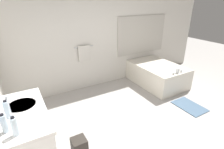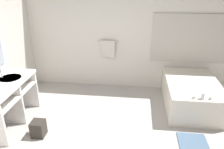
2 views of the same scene
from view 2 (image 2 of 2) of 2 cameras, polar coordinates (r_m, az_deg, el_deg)
The scene contains 7 objects.
ground_plane at distance 3.74m, azimuth -0.66°, elevation -18.27°, with size 16.00×16.00×0.00m, color #A8A39E.
wall_back_with_blinds at distance 5.12m, azimuth 3.04°, elevation 10.75°, with size 7.40×0.13×2.70m.
vanity_counter at distance 4.35m, azimuth -25.53°, elevation -4.52°, with size 0.59×1.25×0.85m.
sink_faucet at distance 4.43m, azimuth -27.02°, elevation 0.36°, with size 0.09×0.04×0.18m.
bathtub at distance 4.86m, azimuth 20.05°, elevation -4.59°, with size 1.05×1.55×0.69m.
waste_bin at distance 4.06m, azimuth -18.67°, elevation -13.23°, with size 0.22×0.22×0.29m.
bath_mat at distance 3.95m, azimuth 20.72°, elevation -17.33°, with size 0.48×0.69×0.02m.
Camera 2 is at (0.36, -2.75, 2.52)m, focal length 35.00 mm.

